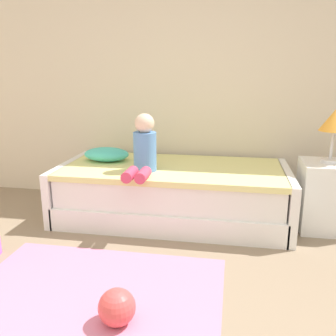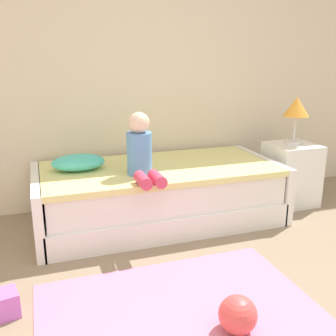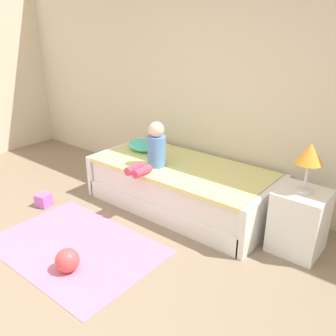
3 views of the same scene
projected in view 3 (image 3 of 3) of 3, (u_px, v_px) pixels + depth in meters
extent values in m
plane|color=gray|center=(40.00, 315.00, 2.62)|extent=(9.20, 9.20, 0.00)
cube|color=beige|center=(231.00, 74.00, 3.94)|extent=(7.20, 0.10, 2.90)
cube|color=white|center=(182.00, 197.00, 4.14)|extent=(2.00, 1.00, 0.20)
cube|color=white|center=(182.00, 180.00, 4.06)|extent=(1.94, 0.94, 0.25)
cube|color=#E5E08C|center=(182.00, 168.00, 4.00)|extent=(1.98, 0.98, 0.05)
cube|color=white|center=(119.00, 165.00, 4.68)|extent=(0.07, 1.00, 0.50)
cube|color=white|center=(265.00, 214.00, 3.50)|extent=(0.07, 1.00, 0.50)
cube|color=white|center=(299.00, 221.00, 3.27)|extent=(0.44, 0.44, 0.60)
cylinder|color=silver|center=(304.00, 190.00, 3.15)|extent=(0.15, 0.15, 0.03)
cylinder|color=silver|center=(306.00, 176.00, 3.10)|extent=(0.02, 0.02, 0.24)
cone|color=#F29E33|center=(310.00, 153.00, 3.02)|extent=(0.24, 0.24, 0.18)
cylinder|color=#598CD1|center=(157.00, 151.00, 3.92)|extent=(0.20, 0.20, 0.34)
sphere|color=beige|center=(156.00, 130.00, 3.83)|extent=(0.17, 0.17, 0.17)
cylinder|color=#D83F60|center=(134.00, 169.00, 3.79)|extent=(0.09, 0.22, 0.09)
cylinder|color=#D83F60|center=(142.00, 171.00, 3.72)|extent=(0.09, 0.22, 0.09)
ellipsoid|color=#4CCCBC|center=(144.00, 145.00, 4.43)|extent=(0.44, 0.30, 0.13)
sphere|color=#E54C4C|center=(67.00, 260.00, 3.06)|extent=(0.21, 0.21, 0.21)
cube|color=pink|center=(76.00, 247.00, 3.41)|extent=(1.60, 1.10, 0.01)
cube|color=#CC66D8|center=(44.00, 200.00, 4.14)|extent=(0.17, 0.17, 0.15)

